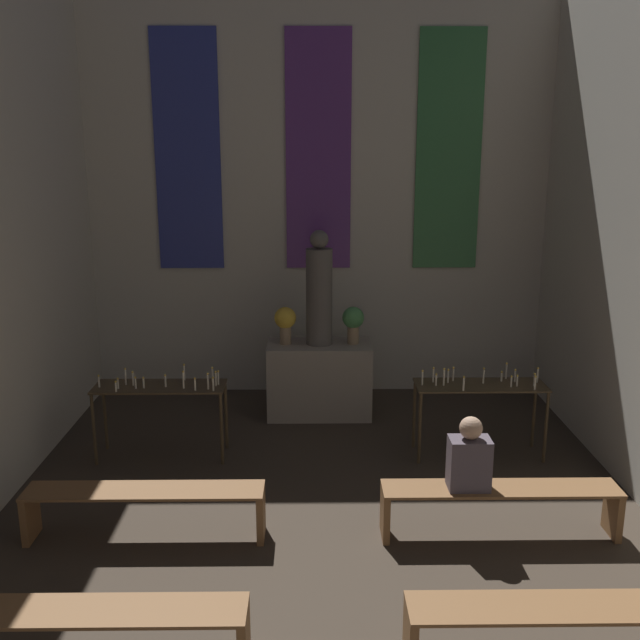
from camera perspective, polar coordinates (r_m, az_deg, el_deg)
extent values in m
cube|color=beige|center=(9.76, -0.13, 10.08)|extent=(6.40, 0.12, 5.54)
cube|color=navy|center=(9.79, -10.55, 13.11)|extent=(0.86, 0.03, 3.10)
cube|color=#60337F|center=(9.66, -0.13, 13.33)|extent=(0.86, 0.03, 3.10)
cube|color=#33723F|center=(9.83, 10.25, 13.12)|extent=(0.86, 0.03, 3.10)
cube|color=gray|center=(9.21, -0.06, -4.74)|extent=(1.32, 0.69, 0.95)
cylinder|color=#5B5651|center=(8.92, -0.06, 1.86)|extent=(0.33, 0.33, 1.21)
sphere|color=#5B5651|center=(8.80, -0.07, 6.47)|extent=(0.23, 0.23, 0.23)
cylinder|color=#937A5B|center=(9.04, -2.78, -1.16)|extent=(0.15, 0.15, 0.24)
sphere|color=gold|center=(8.99, -2.80, 0.18)|extent=(0.28, 0.28, 0.28)
cylinder|color=#937A5B|center=(9.05, 2.65, -1.15)|extent=(0.15, 0.15, 0.24)
sphere|color=#4C9351|center=(9.00, 2.67, 0.19)|extent=(0.28, 0.28, 0.28)
cube|color=#473823|center=(8.05, -12.70, -5.21)|extent=(1.44, 0.48, 0.02)
cylinder|color=#473823|center=(8.18, -17.63, -8.37)|extent=(0.04, 0.04, 0.82)
cylinder|color=#473823|center=(7.89, -7.88, -8.65)|extent=(0.04, 0.04, 0.82)
cylinder|color=#473823|center=(8.56, -16.82, -7.31)|extent=(0.04, 0.04, 0.82)
cylinder|color=#473823|center=(8.28, -7.52, -7.52)|extent=(0.04, 0.04, 0.82)
cylinder|color=silver|center=(7.98, -12.26, -4.83)|extent=(0.02, 0.02, 0.12)
sphere|color=#F9CC4C|center=(7.96, -12.28, -4.34)|extent=(0.02, 0.02, 0.02)
cylinder|color=silver|center=(7.88, -10.87, -4.78)|extent=(0.02, 0.02, 0.18)
sphere|color=#F9CC4C|center=(7.85, -10.91, -4.08)|extent=(0.02, 0.02, 0.02)
cylinder|color=silver|center=(8.05, -15.86, -4.96)|extent=(0.02, 0.02, 0.10)
sphere|color=#F9CC4C|center=(8.03, -15.89, -4.53)|extent=(0.02, 0.02, 0.02)
cylinder|color=silver|center=(8.16, -10.81, -4.18)|extent=(0.02, 0.02, 0.17)
sphere|color=#F9CC4C|center=(8.13, -10.84, -3.54)|extent=(0.02, 0.02, 0.02)
cylinder|color=silver|center=(8.04, -8.59, -4.41)|extent=(0.02, 0.02, 0.15)
sphere|color=#F9CC4C|center=(8.01, -8.62, -3.81)|extent=(0.02, 0.02, 0.02)
cylinder|color=silver|center=(8.10, -14.74, -4.62)|extent=(0.02, 0.02, 0.14)
sphere|color=#F9CC4C|center=(8.07, -14.77, -4.06)|extent=(0.02, 0.02, 0.02)
cylinder|color=silver|center=(8.14, -15.29, -4.45)|extent=(0.02, 0.02, 0.17)
sphere|color=#F9CC4C|center=(8.11, -15.34, -3.79)|extent=(0.02, 0.02, 0.02)
cylinder|color=silver|center=(8.15, -17.26, -4.76)|extent=(0.02, 0.02, 0.12)
sphere|color=#F9CC4C|center=(8.13, -17.30, -4.28)|extent=(0.02, 0.02, 0.02)
cylinder|color=silver|center=(7.96, -16.01, -5.19)|extent=(0.02, 0.02, 0.10)
sphere|color=#F9CC4C|center=(7.94, -16.04, -4.76)|extent=(0.02, 0.02, 0.02)
cylinder|color=silver|center=(7.90, -8.34, -4.73)|extent=(0.02, 0.02, 0.15)
sphere|color=#F9CC4C|center=(7.88, -8.36, -4.14)|extent=(0.02, 0.02, 0.02)
cylinder|color=silver|center=(7.80, -9.96, -5.14)|extent=(0.02, 0.02, 0.12)
sphere|color=#F9CC4C|center=(7.78, -9.99, -4.63)|extent=(0.02, 0.02, 0.02)
cylinder|color=silver|center=(7.81, -8.95, -4.93)|extent=(0.02, 0.02, 0.16)
sphere|color=#F9CC4C|center=(7.78, -8.98, -4.28)|extent=(0.02, 0.02, 0.02)
cylinder|color=silver|center=(7.99, -14.54, -4.95)|extent=(0.02, 0.02, 0.12)
sphere|color=#F9CC4C|center=(7.97, -14.57, -4.47)|extent=(0.02, 0.02, 0.02)
cylinder|color=silver|center=(7.76, -8.54, -5.15)|extent=(0.02, 0.02, 0.13)
sphere|color=#F9CC4C|center=(7.74, -8.56, -4.59)|extent=(0.02, 0.02, 0.02)
cylinder|color=silver|center=(7.99, -13.93, -4.95)|extent=(0.02, 0.02, 0.11)
sphere|color=#F9CC4C|center=(7.97, -13.95, -4.51)|extent=(0.02, 0.02, 0.02)
cylinder|color=silver|center=(7.94, -8.15, -4.66)|extent=(0.02, 0.02, 0.14)
sphere|color=#F9CC4C|center=(7.92, -8.17, -4.09)|extent=(0.02, 0.02, 0.02)
cube|color=#473823|center=(8.10, 12.71, -5.11)|extent=(1.44, 0.48, 0.02)
cylinder|color=#473823|center=(7.92, 7.98, -8.57)|extent=(0.04, 0.04, 0.82)
cylinder|color=#473823|center=(8.24, 17.62, -8.21)|extent=(0.04, 0.04, 0.82)
cylinder|color=#473823|center=(8.31, 7.55, -7.46)|extent=(0.04, 0.04, 0.82)
cylinder|color=#473823|center=(8.61, 16.75, -7.16)|extent=(0.04, 0.04, 0.82)
cylinder|color=silver|center=(8.29, 17.00, -4.30)|extent=(0.02, 0.02, 0.15)
sphere|color=#F9CC4C|center=(8.27, 17.04, -3.71)|extent=(0.02, 0.02, 0.02)
cylinder|color=silver|center=(8.13, 10.61, -4.34)|extent=(0.02, 0.02, 0.14)
sphere|color=#F9CC4C|center=(8.10, 10.64, -3.79)|extent=(0.02, 0.02, 0.02)
cylinder|color=silver|center=(8.16, 16.77, -4.67)|extent=(0.02, 0.02, 0.13)
sphere|color=#F9CC4C|center=(8.14, 16.81, -4.16)|extent=(0.02, 0.02, 0.02)
cylinder|color=silver|center=(8.23, 14.32, -4.46)|extent=(0.02, 0.02, 0.10)
sphere|color=#F9CC4C|center=(8.22, 14.34, -4.06)|extent=(0.02, 0.02, 0.02)
cylinder|color=silver|center=(7.83, 11.42, -5.07)|extent=(0.02, 0.02, 0.14)
sphere|color=#F9CC4C|center=(7.81, 11.44, -4.50)|extent=(0.02, 0.02, 0.02)
cylinder|color=silver|center=(7.93, 8.19, -4.66)|extent=(0.02, 0.02, 0.15)
sphere|color=#F9CC4C|center=(7.90, 8.21, -4.06)|extent=(0.02, 0.02, 0.02)
cylinder|color=silver|center=(8.05, 10.20, -4.50)|extent=(0.02, 0.02, 0.14)
sphere|color=#F9CC4C|center=(8.03, 10.23, -3.95)|extent=(0.02, 0.02, 0.02)
cylinder|color=silver|center=(8.25, 15.33, -4.37)|extent=(0.02, 0.02, 0.13)
sphere|color=#F9CC4C|center=(8.23, 15.36, -3.87)|extent=(0.02, 0.02, 0.02)
cylinder|color=silver|center=(8.11, 15.49, -4.77)|extent=(0.02, 0.02, 0.11)
sphere|color=#F9CC4C|center=(8.09, 15.52, -4.32)|extent=(0.02, 0.02, 0.02)
cylinder|color=silver|center=(7.94, 9.27, -4.80)|extent=(0.02, 0.02, 0.12)
sphere|color=#F9CC4C|center=(7.91, 9.29, -4.31)|extent=(0.02, 0.02, 0.02)
cylinder|color=silver|center=(8.05, 9.05, -4.42)|extent=(0.02, 0.02, 0.15)
sphere|color=#F9CC4C|center=(8.02, 9.07, -3.83)|extent=(0.02, 0.02, 0.02)
cylinder|color=silver|center=(8.07, 15.05, -4.83)|extent=(0.02, 0.02, 0.11)
sphere|color=#F9CC4C|center=(8.05, 15.08, -4.38)|extent=(0.02, 0.02, 0.02)
cylinder|color=silver|center=(8.11, 12.95, -4.42)|extent=(0.02, 0.02, 0.16)
sphere|color=#F9CC4C|center=(8.08, 12.98, -3.81)|extent=(0.02, 0.02, 0.02)
cylinder|color=silver|center=(8.05, 16.82, -4.90)|extent=(0.02, 0.02, 0.14)
sphere|color=#F9CC4C|center=(8.02, 16.86, -4.35)|extent=(0.02, 0.02, 0.02)
cylinder|color=silver|center=(7.95, 9.88, -4.57)|extent=(0.02, 0.02, 0.18)
sphere|color=#F9CC4C|center=(7.92, 9.91, -3.88)|extent=(0.02, 0.02, 0.02)
cylinder|color=silver|center=(8.33, 14.67, -4.02)|extent=(0.02, 0.02, 0.17)
sphere|color=#F9CC4C|center=(8.30, 14.71, -3.39)|extent=(0.02, 0.02, 0.02)
cube|color=brown|center=(5.24, -18.20, -21.25)|extent=(2.10, 0.36, 0.03)
cube|color=brown|center=(5.29, 19.12, -20.90)|extent=(2.10, 0.36, 0.03)
cube|color=brown|center=(5.21, 7.25, -24.02)|extent=(0.06, 0.32, 0.44)
cube|color=brown|center=(6.61, -13.88, -13.12)|extent=(2.10, 0.36, 0.03)
cube|color=brown|center=(7.01, -22.17, -14.29)|extent=(0.06, 0.32, 0.44)
cube|color=brown|center=(6.57, -4.74, -15.22)|extent=(0.06, 0.32, 0.44)
cube|color=brown|center=(6.66, 14.27, -12.94)|extent=(2.10, 0.36, 0.03)
cube|color=brown|center=(6.59, 5.23, -15.15)|extent=(0.06, 0.32, 0.44)
cube|color=brown|center=(7.09, 22.40, -14.01)|extent=(0.06, 0.32, 0.44)
cube|color=#564C56|center=(6.48, 11.83, -11.16)|extent=(0.36, 0.24, 0.46)
sphere|color=tan|center=(6.35, 11.98, -8.45)|extent=(0.20, 0.20, 0.20)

